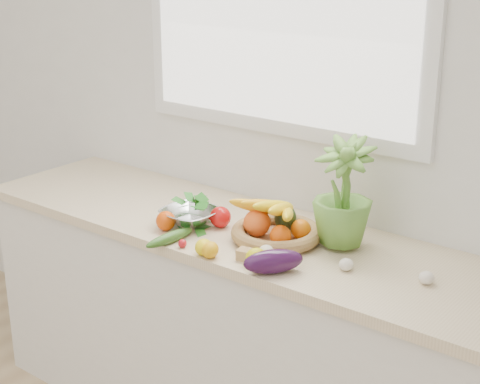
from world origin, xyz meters
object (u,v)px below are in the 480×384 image
Objects in this scene: fruit_basket at (276,227)px; colander_with_spinach at (190,212)px; eggplant at (273,261)px; cucumber at (170,238)px; apple at (220,217)px; potted_herb at (343,191)px.

fruit_basket reaches higher than colander_with_spinach.
colander_with_spinach is (-0.49, 0.14, 0.02)m from eggplant.
cucumber is at bearing -72.76° from colander_with_spinach.
apple is 0.37× the size of cucumber.
colander_with_spinach reaches higher than eggplant.
fruit_basket is 0.35m from colander_with_spinach.
colander_with_spinach is at bearing 107.24° from cucumber.
fruit_basket reaches higher than apple.
fruit_basket is at bearing 14.01° from colander_with_spinach.
fruit_basket is at bearing 123.56° from eggplant.
colander_with_spinach reaches higher than apple.
potted_herb reaches higher than fruit_basket.
cucumber is (-0.05, -0.23, -0.02)m from apple.
apple is 0.24m from fruit_basket.
apple is 0.24m from cucumber.
cucumber is at bearing -145.33° from potted_herb.
eggplant is at bearing -16.39° from colander_with_spinach.
apple is 0.22× the size of fruit_basket.
apple is 0.21× the size of potted_herb.
potted_herb is 1.77× the size of colander_with_spinach.
apple and eggplant have the same top height.
cucumber is 0.64m from potted_herb.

